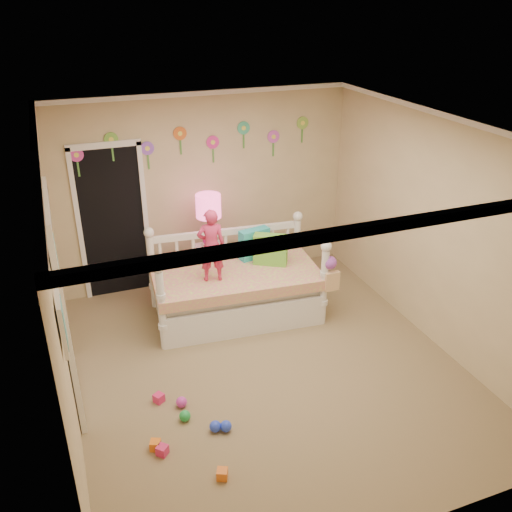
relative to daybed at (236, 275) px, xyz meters
name	(u,v)px	position (x,y,z in m)	size (l,w,h in m)	color
floor	(267,366)	(-0.03, -1.13, -0.56)	(4.00, 4.50, 0.01)	#7F684C
ceiling	(269,129)	(-0.03, -1.13, 2.04)	(4.00, 4.50, 0.01)	white
back_wall	(205,190)	(-0.03, 1.12, 0.74)	(4.00, 0.01, 2.60)	tan
left_wall	(57,295)	(-2.03, -1.13, 0.74)	(0.01, 4.50, 2.60)	tan
right_wall	(435,231)	(1.97, -1.13, 0.74)	(0.01, 4.50, 2.60)	tan
crown_molding	(269,132)	(-0.03, -1.13, 2.01)	(4.00, 4.50, 0.06)	white
daybed	(236,275)	(0.00, 0.00, 0.00)	(2.05, 1.10, 1.11)	white
pillow_turquoise	(254,244)	(0.34, 0.26, 0.26)	(0.39, 0.14, 0.39)	#25BCAE
pillow_lime	(270,250)	(0.47, 0.03, 0.26)	(0.41, 0.15, 0.39)	#6AC03A
child	(211,246)	(-0.33, -0.12, 0.51)	(0.32, 0.21, 0.89)	#D22F5C
nightstand	(211,268)	(-0.11, 0.72, -0.23)	(0.40, 0.30, 0.66)	white
table_lamp	(209,212)	(-0.11, 0.72, 0.58)	(0.32, 0.32, 0.71)	#ED1F99
closet_doorway	(113,221)	(-1.28, 1.11, 0.48)	(0.90, 0.04, 2.07)	black
flower_decals	(197,144)	(-0.12, 1.11, 1.38)	(3.40, 0.02, 0.50)	#B2668C
mirror_closet	(64,303)	(-1.99, -0.83, 0.49)	(0.07, 1.30, 2.10)	white
wall_picture	(62,323)	(-2.00, -2.03, 0.99)	(0.05, 0.34, 0.42)	white
hanging_bag	(330,275)	(0.98, -0.60, 0.12)	(0.20, 0.16, 0.36)	beige
toy_scatter	(196,428)	(-1.02, -1.84, -0.50)	(0.80, 1.30, 0.11)	#996666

